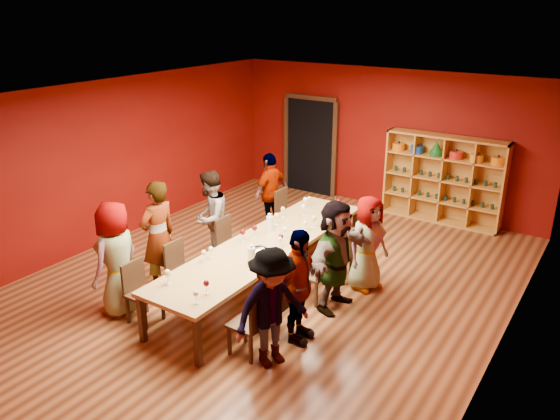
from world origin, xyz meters
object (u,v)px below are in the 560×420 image
(chair_person_left_4, at_px, (286,209))
(person_right_2, at_px, (336,256))
(shelving_unit, at_px, (444,175))
(wine_bottle, at_px, (335,206))
(tasting_table, at_px, (266,246))
(chair_person_right_0, at_px, (253,321))
(person_left_0, at_px, (117,259))
(person_right_3, at_px, (368,243))
(person_left_2, at_px, (210,218))
(chair_person_right_2, at_px, (317,272))
(person_right_1, at_px, (298,287))
(chair_person_left_2, at_px, (229,240))
(chair_person_right_1, at_px, (279,301))
(chair_person_left_1, at_px, (180,267))
(person_left_4, at_px, (271,192))
(chair_person_right_3, at_px, (342,252))
(chair_person_left_0, at_px, (140,288))
(person_left_1, at_px, (158,237))
(spittoon_bowl, at_px, (259,252))
(person_right_0, at_px, (272,308))

(chair_person_left_4, distance_m, person_right_2, 2.90)
(shelving_unit, height_order, wine_bottle, shelving_unit)
(person_right_2, bearing_deg, chair_person_left_4, 50.98)
(tasting_table, distance_m, chair_person_left_4, 2.18)
(chair_person_right_0, xyz_separation_m, wine_bottle, (-0.64, 3.38, 0.37))
(person_left_0, relative_size, person_right_3, 1.11)
(person_left_2, relative_size, chair_person_right_2, 1.85)
(person_right_1, distance_m, wine_bottle, 2.93)
(person_left_2, bearing_deg, chair_person_right_2, 70.08)
(chair_person_left_2, relative_size, chair_person_right_1, 1.00)
(chair_person_left_1, height_order, chair_person_left_2, same)
(person_left_4, bearing_deg, tasting_table, 37.96)
(chair_person_right_3, bearing_deg, chair_person_left_0, -124.69)
(chair_person_left_2, bearing_deg, chair_person_left_1, -90.00)
(person_left_2, distance_m, wine_bottle, 2.22)
(person_right_1, distance_m, chair_person_right_3, 1.88)
(person_left_1, height_order, chair_person_right_1, person_left_1)
(chair_person_left_0, bearing_deg, person_left_0, 180.00)
(shelving_unit, relative_size, chair_person_left_2, 2.70)
(tasting_table, distance_m, person_left_2, 1.32)
(chair_person_left_0, bearing_deg, chair_person_right_1, 23.71)
(person_right_3, height_order, wine_bottle, person_right_3)
(chair_person_right_0, relative_size, chair_person_right_2, 1.00)
(person_left_2, bearing_deg, tasting_table, 65.81)
(person_left_1, distance_m, person_right_3, 3.23)
(wine_bottle, bearing_deg, chair_person_left_4, 170.73)
(chair_person_left_2, xyz_separation_m, person_left_4, (-0.35, 1.77, 0.29))
(chair_person_left_1, relative_size, spittoon_bowl, 3.02)
(wine_bottle, bearing_deg, person_right_2, -61.65)
(chair_person_left_1, relative_size, person_right_0, 0.57)
(wine_bottle, bearing_deg, person_right_3, -41.26)
(chair_person_left_2, distance_m, person_right_0, 2.79)
(shelving_unit, distance_m, chair_person_right_3, 3.55)
(chair_person_right_0, bearing_deg, person_left_2, 140.78)
(chair_person_left_2, relative_size, wine_bottle, 3.02)
(person_left_0, distance_m, person_left_4, 3.77)
(person_left_0, bearing_deg, wine_bottle, 147.19)
(tasting_table, xyz_separation_m, chair_person_left_4, (-0.91, 1.97, -0.20))
(person_right_3, bearing_deg, person_left_1, 143.40)
(person_left_0, height_order, person_right_3, person_left_0)
(person_left_1, bearing_deg, chair_person_right_2, 119.72)
(shelving_unit, height_order, chair_person_left_1, shelving_unit)
(chair_person_right_2, bearing_deg, chair_person_right_0, -90.00)
(chair_person_left_0, xyz_separation_m, person_right_0, (2.12, 0.20, 0.29))
(chair_person_right_0, bearing_deg, person_right_0, 0.00)
(chair_person_left_0, xyz_separation_m, spittoon_bowl, (1.10, 1.36, 0.32))
(chair_person_left_0, distance_m, chair_person_right_2, 2.58)
(chair_person_left_0, relative_size, person_left_4, 0.57)
(chair_person_left_2, xyz_separation_m, chair_person_right_0, (1.82, -1.80, 0.00))
(chair_person_left_4, relative_size, chair_person_right_1, 1.00)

